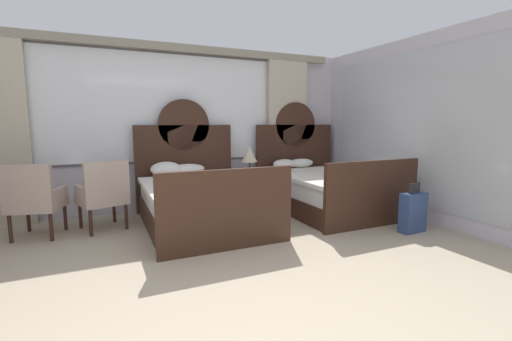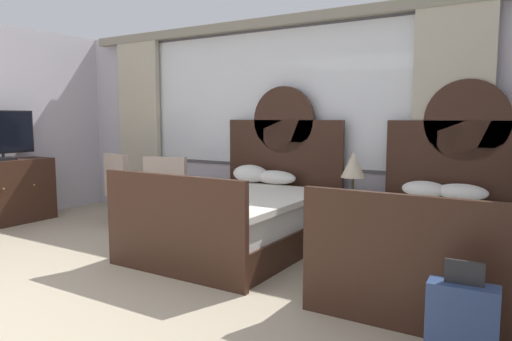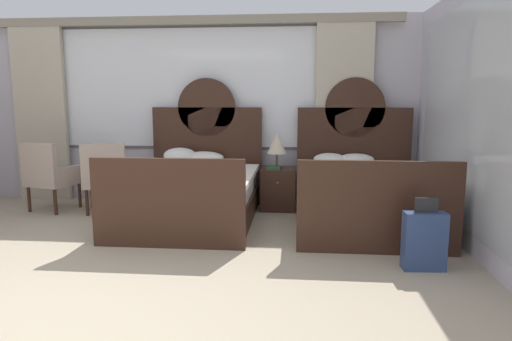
{
  "view_description": "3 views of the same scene",
  "coord_description": "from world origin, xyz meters",
  "px_view_note": "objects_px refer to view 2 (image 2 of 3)",
  "views": [
    {
      "loc": [
        -0.97,
        -1.91,
        1.44
      ],
      "look_at": [
        1.0,
        2.45,
        0.77
      ],
      "focal_mm": 24.19,
      "sensor_mm": 36.0,
      "label": 1
    },
    {
      "loc": [
        3.06,
        -1.41,
        1.43
      ],
      "look_at": [
        0.77,
        2.31,
        0.93
      ],
      "focal_mm": 32.64,
      "sensor_mm": 36.0,
      "label": 2
    },
    {
      "loc": [
        1.59,
        -2.75,
        1.52
      ],
      "look_at": [
        1.15,
        2.19,
        0.74
      ],
      "focal_mm": 31.79,
      "sensor_mm": 36.0,
      "label": 3
    }
  ],
  "objects_px": {
    "nightstand_between_beds": "(354,222)",
    "suitcase_on_floor": "(461,330)",
    "armchair_by_window_left": "(171,190)",
    "book_on_nightstand": "(346,195)",
    "armchair_by_window_centre": "(127,185)",
    "tv_flatscreen": "(2,135)",
    "bed_near_window": "(240,215)",
    "bed_near_mirror": "(444,243)",
    "table_lamp_on_nightstand": "(353,165)"
  },
  "relations": [
    {
      "from": "book_on_nightstand",
      "to": "armchair_by_window_centre",
      "type": "distance_m",
      "value": 3.06
    },
    {
      "from": "bed_near_window",
      "to": "nightstand_between_beds",
      "type": "relative_size",
      "value": 3.71
    },
    {
      "from": "bed_near_mirror",
      "to": "nightstand_between_beds",
      "type": "bearing_deg",
      "value": 146.57
    },
    {
      "from": "book_on_nightstand",
      "to": "tv_flatscreen",
      "type": "xyz_separation_m",
      "value": [
        -4.33,
        -1.26,
        0.61
      ]
    },
    {
      "from": "tv_flatscreen",
      "to": "book_on_nightstand",
      "type": "bearing_deg",
      "value": 16.28
    },
    {
      "from": "armchair_by_window_left",
      "to": "bed_near_mirror",
      "type": "bearing_deg",
      "value": -4.93
    },
    {
      "from": "bed_near_window",
      "to": "book_on_nightstand",
      "type": "distance_m",
      "value": 1.18
    },
    {
      "from": "armchair_by_window_centre",
      "to": "nightstand_between_beds",
      "type": "bearing_deg",
      "value": 7.41
    },
    {
      "from": "book_on_nightstand",
      "to": "suitcase_on_floor",
      "type": "height_order",
      "value": "suitcase_on_floor"
    },
    {
      "from": "bed_near_mirror",
      "to": "nightstand_between_beds",
      "type": "height_order",
      "value": "bed_near_mirror"
    },
    {
      "from": "nightstand_between_beds",
      "to": "armchair_by_window_left",
      "type": "height_order",
      "value": "armchair_by_window_left"
    },
    {
      "from": "tv_flatscreen",
      "to": "armchair_by_window_left",
      "type": "xyz_separation_m",
      "value": [
        2.08,
        0.96,
        -0.69
      ]
    },
    {
      "from": "armchair_by_window_left",
      "to": "suitcase_on_floor",
      "type": "relative_size",
      "value": 1.44
    },
    {
      "from": "tv_flatscreen",
      "to": "armchair_by_window_centre",
      "type": "relative_size",
      "value": 0.92
    },
    {
      "from": "nightstand_between_beds",
      "to": "armchair_by_window_centre",
      "type": "relative_size",
      "value": 0.61
    },
    {
      "from": "armchair_by_window_left",
      "to": "tv_flatscreen",
      "type": "bearing_deg",
      "value": -155.28
    },
    {
      "from": "nightstand_between_beds",
      "to": "bed_near_window",
      "type": "bearing_deg",
      "value": -147.01
    },
    {
      "from": "bed_near_window",
      "to": "bed_near_mirror",
      "type": "relative_size",
      "value": 1.0
    },
    {
      "from": "armchair_by_window_centre",
      "to": "bed_near_mirror",
      "type": "bearing_deg",
      "value": -3.98
    },
    {
      "from": "nightstand_between_beds",
      "to": "table_lamp_on_nightstand",
      "type": "height_order",
      "value": "table_lamp_on_nightstand"
    },
    {
      "from": "armchair_by_window_left",
      "to": "armchair_by_window_centre",
      "type": "distance_m",
      "value": 0.79
    },
    {
      "from": "bed_near_window",
      "to": "table_lamp_on_nightstand",
      "type": "bearing_deg",
      "value": 33.21
    },
    {
      "from": "armchair_by_window_centre",
      "to": "suitcase_on_floor",
      "type": "relative_size",
      "value": 1.44
    },
    {
      "from": "bed_near_window",
      "to": "table_lamp_on_nightstand",
      "type": "xyz_separation_m",
      "value": [
        1.03,
        0.68,
        0.55
      ]
    },
    {
      "from": "bed_near_window",
      "to": "suitcase_on_floor",
      "type": "xyz_separation_m",
      "value": [
        2.45,
        -1.49,
        -0.1
      ]
    },
    {
      "from": "tv_flatscreen",
      "to": "armchair_by_window_centre",
      "type": "distance_m",
      "value": 1.74
    },
    {
      "from": "nightstand_between_beds",
      "to": "suitcase_on_floor",
      "type": "height_order",
      "value": "suitcase_on_floor"
    },
    {
      "from": "nightstand_between_beds",
      "to": "suitcase_on_floor",
      "type": "distance_m",
      "value": 2.58
    },
    {
      "from": "nightstand_between_beds",
      "to": "tv_flatscreen",
      "type": "bearing_deg",
      "value": -162.8
    },
    {
      "from": "bed_near_mirror",
      "to": "suitcase_on_floor",
      "type": "height_order",
      "value": "bed_near_mirror"
    },
    {
      "from": "book_on_nightstand",
      "to": "suitcase_on_floor",
      "type": "xyz_separation_m",
      "value": [
        1.46,
        -2.08,
        -0.32
      ]
    },
    {
      "from": "table_lamp_on_nightstand",
      "to": "armchair_by_window_centre",
      "type": "xyz_separation_m",
      "value": [
        -3.08,
        -0.39,
        -0.4
      ]
    },
    {
      "from": "bed_near_mirror",
      "to": "bed_near_window",
      "type": "bearing_deg",
      "value": 179.84
    },
    {
      "from": "nightstand_between_beds",
      "to": "suitcase_on_floor",
      "type": "bearing_deg",
      "value": -57.31
    },
    {
      "from": "tv_flatscreen",
      "to": "suitcase_on_floor",
      "type": "xyz_separation_m",
      "value": [
        5.78,
        -0.81,
        -0.94
      ]
    },
    {
      "from": "tv_flatscreen",
      "to": "bed_near_window",
      "type": "bearing_deg",
      "value": 11.41
    },
    {
      "from": "suitcase_on_floor",
      "to": "bed_near_window",
      "type": "bearing_deg",
      "value": 148.76
    },
    {
      "from": "bed_near_mirror",
      "to": "tv_flatscreen",
      "type": "height_order",
      "value": "bed_near_mirror"
    },
    {
      "from": "bed_near_mirror",
      "to": "table_lamp_on_nightstand",
      "type": "xyz_separation_m",
      "value": [
        -1.07,
        0.68,
        0.55
      ]
    },
    {
      "from": "table_lamp_on_nightstand",
      "to": "suitcase_on_floor",
      "type": "relative_size",
      "value": 0.73
    },
    {
      "from": "bed_near_window",
      "to": "book_on_nightstand",
      "type": "relative_size",
      "value": 8.26
    },
    {
      "from": "nightstand_between_beds",
      "to": "armchair_by_window_left",
      "type": "relative_size",
      "value": 0.61
    },
    {
      "from": "bed_near_window",
      "to": "bed_near_mirror",
      "type": "bearing_deg",
      "value": -0.16
    },
    {
      "from": "bed_near_mirror",
      "to": "suitcase_on_floor",
      "type": "bearing_deg",
      "value": -76.84
    },
    {
      "from": "book_on_nightstand",
      "to": "armchair_by_window_centre",
      "type": "relative_size",
      "value": 0.27
    },
    {
      "from": "bed_near_window",
      "to": "tv_flatscreen",
      "type": "height_order",
      "value": "bed_near_window"
    },
    {
      "from": "bed_near_window",
      "to": "suitcase_on_floor",
      "type": "distance_m",
      "value": 2.87
    },
    {
      "from": "book_on_nightstand",
      "to": "suitcase_on_floor",
      "type": "bearing_deg",
      "value": -54.99
    },
    {
      "from": "book_on_nightstand",
      "to": "tv_flatscreen",
      "type": "distance_m",
      "value": 4.55
    },
    {
      "from": "armchair_by_window_centre",
      "to": "armchair_by_window_left",
      "type": "bearing_deg",
      "value": 0.07
    }
  ]
}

